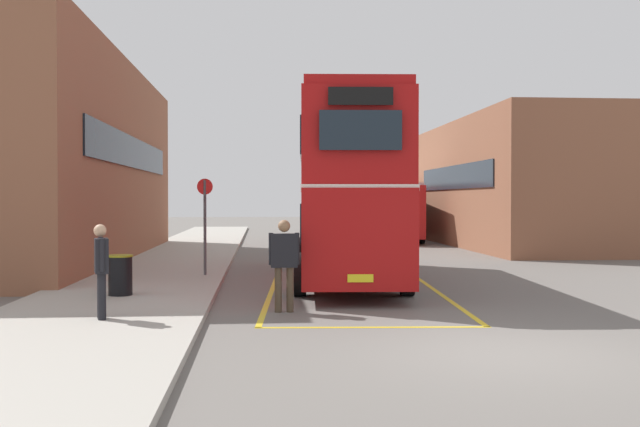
{
  "coord_description": "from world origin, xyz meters",
  "views": [
    {
      "loc": [
        -3.47,
        -10.17,
        2.21
      ],
      "look_at": [
        -1.61,
        12.88,
        1.77
      ],
      "focal_mm": 40.88,
      "sensor_mm": 36.0,
      "label": 1
    }
  ],
  "objects_px": {
    "pedestrian_waiting_near": "(101,265)",
    "bus_stop_sign": "(205,217)",
    "litter_bin": "(120,275)",
    "single_deck_bus": "(392,210)",
    "pedestrian_boarding": "(284,258)",
    "double_decker_bus": "(346,188)"
  },
  "relations": [
    {
      "from": "double_decker_bus",
      "to": "single_deck_bus",
      "type": "xyz_separation_m",
      "value": [
        4.68,
        18.65,
        -0.88
      ]
    },
    {
      "from": "single_deck_bus",
      "to": "bus_stop_sign",
      "type": "distance_m",
      "value": 20.17
    },
    {
      "from": "double_decker_bus",
      "to": "pedestrian_waiting_near",
      "type": "bearing_deg",
      "value": -125.99
    },
    {
      "from": "pedestrian_waiting_near",
      "to": "bus_stop_sign",
      "type": "xyz_separation_m",
      "value": [
        1.22,
        7.35,
        0.65
      ]
    },
    {
      "from": "pedestrian_waiting_near",
      "to": "bus_stop_sign",
      "type": "distance_m",
      "value": 7.47
    },
    {
      "from": "pedestrian_waiting_near",
      "to": "bus_stop_sign",
      "type": "height_order",
      "value": "bus_stop_sign"
    },
    {
      "from": "pedestrian_boarding",
      "to": "litter_bin",
      "type": "xyz_separation_m",
      "value": [
        -3.49,
        1.76,
        -0.49
      ]
    },
    {
      "from": "bus_stop_sign",
      "to": "pedestrian_waiting_near",
      "type": "bearing_deg",
      "value": -99.4
    },
    {
      "from": "litter_bin",
      "to": "bus_stop_sign",
      "type": "height_order",
      "value": "bus_stop_sign"
    },
    {
      "from": "pedestrian_boarding",
      "to": "litter_bin",
      "type": "relative_size",
      "value": 2.08
    },
    {
      "from": "double_decker_bus",
      "to": "pedestrian_boarding",
      "type": "height_order",
      "value": "double_decker_bus"
    },
    {
      "from": "bus_stop_sign",
      "to": "pedestrian_boarding",
      "type": "bearing_deg",
      "value": -71.49
    },
    {
      "from": "single_deck_bus",
      "to": "pedestrian_boarding",
      "type": "distance_m",
      "value": 25.1
    },
    {
      "from": "litter_bin",
      "to": "single_deck_bus",
      "type": "bearing_deg",
      "value": 65.94
    },
    {
      "from": "single_deck_bus",
      "to": "bus_stop_sign",
      "type": "relative_size",
      "value": 3.26
    },
    {
      "from": "pedestrian_waiting_near",
      "to": "bus_stop_sign",
      "type": "bearing_deg",
      "value": 80.6
    },
    {
      "from": "single_deck_bus",
      "to": "litter_bin",
      "type": "distance_m",
      "value": 24.62
    },
    {
      "from": "single_deck_bus",
      "to": "litter_bin",
      "type": "xyz_separation_m",
      "value": [
        -10.03,
        -22.46,
        -1.06
      ]
    },
    {
      "from": "pedestrian_boarding",
      "to": "pedestrian_waiting_near",
      "type": "height_order",
      "value": "pedestrian_boarding"
    },
    {
      "from": "litter_bin",
      "to": "bus_stop_sign",
      "type": "relative_size",
      "value": 0.33
    },
    {
      "from": "pedestrian_boarding",
      "to": "pedestrian_waiting_near",
      "type": "bearing_deg",
      "value": -156.41
    },
    {
      "from": "pedestrian_boarding",
      "to": "double_decker_bus",
      "type": "bearing_deg",
      "value": 71.54
    }
  ]
}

